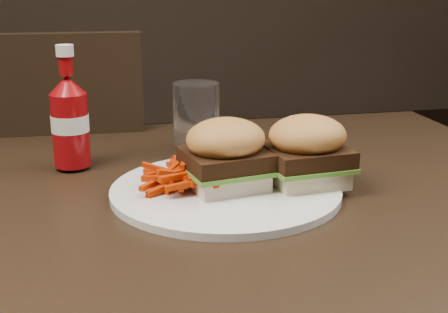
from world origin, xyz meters
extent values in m
cube|color=black|center=(0.00, 0.00, 0.73)|extent=(1.20, 0.80, 0.04)
cube|color=black|center=(-0.19, 0.58, 0.43)|extent=(0.49, 0.49, 0.04)
cylinder|color=white|center=(0.10, -0.01, 0.76)|extent=(0.31, 0.31, 0.01)
cube|color=beige|center=(0.10, -0.01, 0.77)|extent=(0.11, 0.10, 0.02)
cube|color=#F7E4B5|center=(0.21, -0.02, 0.77)|extent=(0.10, 0.10, 0.02)
cylinder|color=maroon|center=(-0.10, 0.14, 0.81)|extent=(0.07, 0.07, 0.11)
cylinder|color=white|center=(0.10, 0.19, 0.81)|extent=(0.09, 0.09, 0.12)
camera|label=1|loc=(-0.06, -0.78, 1.04)|focal=50.00mm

